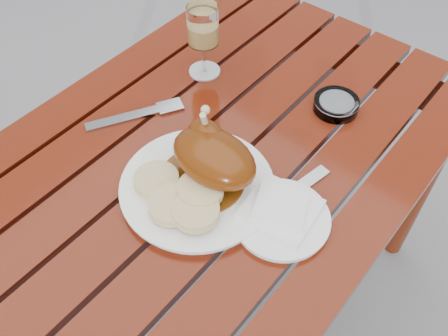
# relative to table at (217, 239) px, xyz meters

# --- Properties ---
(ground) EXTENTS (60.00, 60.00, 0.00)m
(ground) POSITION_rel_table_xyz_m (0.00, 0.00, -0.38)
(ground) COLOR slate
(ground) RESTS_ON ground
(table) EXTENTS (0.80, 1.20, 0.75)m
(table) POSITION_rel_table_xyz_m (0.00, 0.00, 0.00)
(table) COLOR maroon
(table) RESTS_ON ground
(dinner_plate) EXTENTS (0.39, 0.39, 0.02)m
(dinner_plate) POSITION_rel_table_xyz_m (0.05, -0.11, 0.38)
(dinner_plate) COLOR white
(dinner_plate) RESTS_ON table
(roast_duck) EXTENTS (0.19, 0.18, 0.13)m
(roast_duck) POSITION_rel_table_xyz_m (0.05, -0.07, 0.44)
(roast_duck) COLOR #5A2E0A
(roast_duck) RESTS_ON dinner_plate
(bread_dumplings) EXTENTS (0.20, 0.15, 0.03)m
(bread_dumplings) POSITION_rel_table_xyz_m (0.05, -0.16, 0.41)
(bread_dumplings) COLOR #D7B883
(bread_dumplings) RESTS_ON dinner_plate
(wine_glass) EXTENTS (0.09, 0.09, 0.18)m
(wine_glass) POSITION_rel_table_xyz_m (-0.18, 0.18, 0.47)
(wine_glass) COLOR #E6BE68
(wine_glass) RESTS_ON table
(side_plate) EXTENTS (0.22, 0.22, 0.02)m
(side_plate) POSITION_rel_table_xyz_m (0.22, -0.07, 0.38)
(side_plate) COLOR white
(side_plate) RESTS_ON table
(napkin) EXTENTS (0.15, 0.14, 0.01)m
(napkin) POSITION_rel_table_xyz_m (0.21, -0.06, 0.40)
(napkin) COLOR white
(napkin) RESTS_ON side_plate
(ashtray) EXTENTS (0.14, 0.14, 0.03)m
(ashtray) POSITION_rel_table_xyz_m (0.14, 0.27, 0.39)
(ashtray) COLOR #B2B7BC
(ashtray) RESTS_ON table
(fork) EXTENTS (0.12, 0.19, 0.01)m
(fork) POSITION_rel_table_xyz_m (-0.21, -0.05, 0.38)
(fork) COLOR gray
(fork) RESTS_ON table
(knife) EXTENTS (0.06, 0.19, 0.01)m
(knife) POSITION_rel_table_xyz_m (0.19, -0.03, 0.38)
(knife) COLOR gray
(knife) RESTS_ON table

